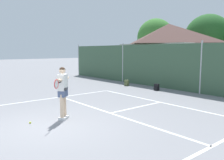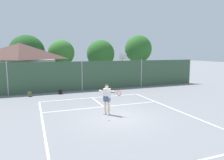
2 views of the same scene
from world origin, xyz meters
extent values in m
plane|color=gray|center=(0.00, 0.00, 0.00)|extent=(120.00, 120.00, 0.00)
cube|color=white|center=(0.00, 5.50, 0.00)|extent=(8.20, 0.10, 0.01)
cube|color=white|center=(-4.10, 0.00, 0.00)|extent=(0.10, 11.00, 0.01)
cube|color=white|center=(0.00, 2.48, 0.00)|extent=(8.20, 0.10, 0.01)
cube|color=white|center=(0.00, 3.96, 0.00)|extent=(0.10, 2.97, 0.01)
cube|color=#38563D|center=(0.00, 9.00, 1.41)|extent=(26.00, 0.05, 2.83)
cylinder|color=#B2B2B7|center=(-13.00, 9.00, 1.49)|extent=(0.09, 0.09, 2.98)
cylinder|color=#B2B2B7|center=(-6.50, 9.00, 1.49)|extent=(0.09, 0.09, 2.98)
cylinder|color=#B2B2B7|center=(0.00, 9.00, 1.49)|extent=(0.09, 0.09, 2.98)
cube|color=beige|center=(-5.61, 13.39, 1.49)|extent=(6.65, 5.22, 2.97)
pyramid|color=#513833|center=(-5.61, 13.39, 3.82)|extent=(7.18, 5.64, 1.70)
cylinder|color=brown|center=(-11.51, 18.69, 1.01)|extent=(0.36, 0.36, 2.02)
ellipsoid|color=#38752D|center=(-11.51, 18.69, 3.93)|extent=(4.48, 4.03, 4.48)
cylinder|color=brown|center=(-4.98, 18.69, 0.88)|extent=(0.36, 0.36, 1.75)
ellipsoid|color=#235623|center=(-4.98, 18.69, 3.66)|extent=(4.49, 4.04, 4.49)
cube|color=silver|center=(-0.49, 0.78, 0.05)|extent=(0.28, 0.26, 0.10)
cube|color=silver|center=(-0.34, 0.60, 0.05)|extent=(0.28, 0.26, 0.10)
cylinder|color=beige|center=(-0.49, 0.78, 0.51)|extent=(0.13, 0.13, 0.82)
cylinder|color=beige|center=(-0.34, 0.60, 0.51)|extent=(0.13, 0.13, 0.82)
cube|color=#47567A|center=(-0.42, 0.69, 0.98)|extent=(0.42, 0.43, 0.32)
cube|color=silver|center=(-0.42, 0.69, 1.32)|extent=(0.44, 0.46, 0.56)
sphere|color=beige|center=(-0.42, 0.69, 1.73)|extent=(0.22, 0.22, 0.22)
sphere|color=black|center=(-0.42, 0.69, 1.75)|extent=(0.21, 0.21, 0.21)
cylinder|color=beige|center=(-0.27, 0.55, 1.42)|extent=(0.43, 0.48, 0.17)
cylinder|color=beige|center=(-0.60, 0.90, 1.37)|extent=(0.40, 0.44, 0.22)
cylinder|color=black|center=(-0.12, 0.41, 1.37)|extent=(0.22, 0.25, 0.04)
torus|color=red|center=(0.15, 0.18, 1.37)|extent=(0.22, 0.25, 0.30)
cylinder|color=silver|center=(0.15, 0.18, 1.37)|extent=(0.17, 0.20, 0.26)
sphere|color=#CCE033|center=(-0.69, -0.41, 0.03)|extent=(0.07, 0.07, 0.07)
cube|color=#566038|center=(-4.78, 7.80, 0.20)|extent=(0.32, 0.26, 0.40)
cube|color=#566038|center=(-4.74, 7.69, 0.12)|extent=(0.23, 0.13, 0.18)
torus|color=black|center=(-4.78, 7.80, 0.42)|extent=(0.09, 0.04, 0.09)
cube|color=black|center=(-2.24, 7.94, 0.20)|extent=(0.29, 0.20, 0.40)
cube|color=black|center=(-2.24, 7.82, 0.12)|extent=(0.23, 0.07, 0.18)
torus|color=black|center=(-2.24, 7.94, 0.42)|extent=(0.09, 0.02, 0.09)
camera|label=1|loc=(6.84, -3.06, 2.42)|focal=37.30mm
camera|label=2|loc=(-4.50, -10.77, 3.76)|focal=33.52mm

